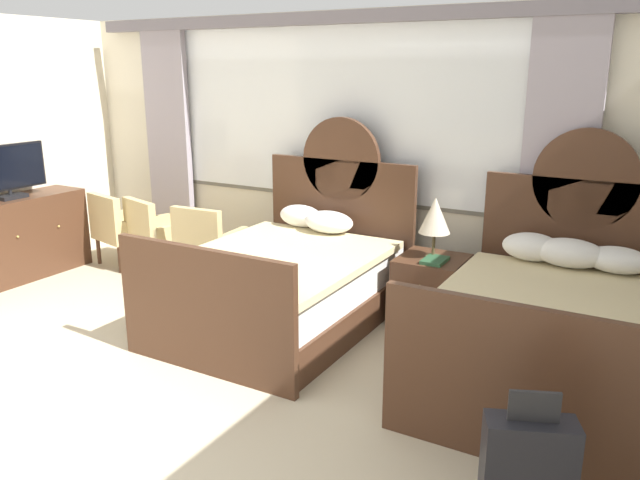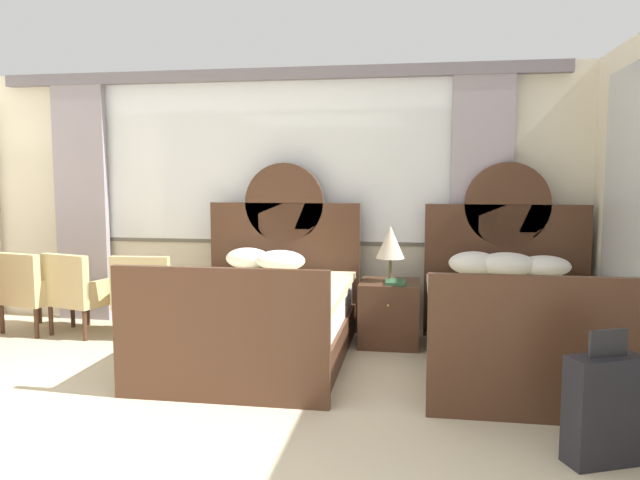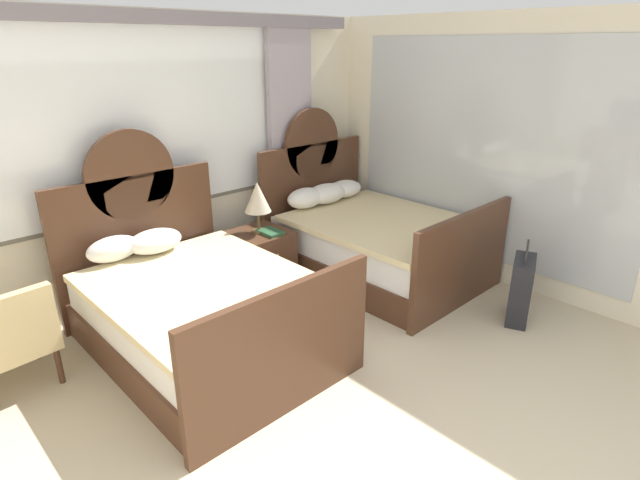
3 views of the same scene
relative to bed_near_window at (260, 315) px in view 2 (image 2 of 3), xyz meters
name	(u,v)px [view 2 (image 2 of 3)]	position (x,y,z in m)	size (l,w,h in m)	color
wall_back_window	(273,189)	(-0.17, 1.21, 1.08)	(6.40, 0.22, 2.70)	beige
bed_near_window	(260,315)	(0.00, 0.00, 0.00)	(1.55, 2.15, 1.72)	#472B1C
bed_near_mirror	(521,324)	(2.20, 0.02, 0.01)	(1.55, 2.15, 1.72)	#472B1C
nightstand_between_beds	(389,313)	(1.10, 0.61, -0.08)	(0.56, 0.58, 0.60)	#472B1C
table_lamp_on_nightstand	(390,243)	(1.10, 0.62, 0.59)	(0.27, 0.27, 0.53)	brown
book_on_nightstand	(396,282)	(1.16, 0.50, 0.24)	(0.18, 0.26, 0.03)	#285133
armchair_by_window_left	(147,293)	(-1.26, 0.47, 0.07)	(0.61, 0.61, 0.83)	tan
armchair_by_window_centre	(79,290)	(-1.99, 0.47, 0.07)	(0.71, 0.71, 0.83)	tan
armchair_by_window_right	(31,289)	(-2.52, 0.47, 0.07)	(0.68, 0.68, 0.83)	tan
suitcase_on_floor	(605,409)	(2.38, -1.61, -0.07)	(0.46, 0.33, 0.76)	black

